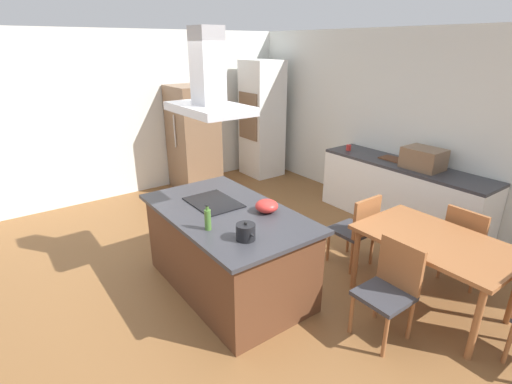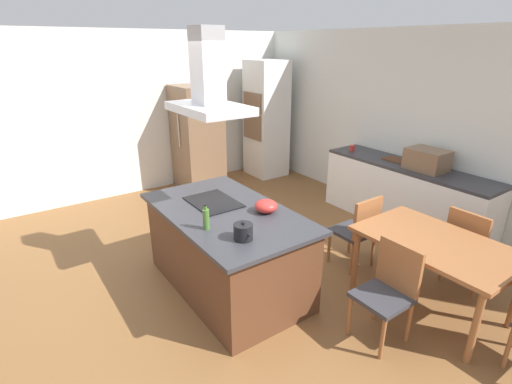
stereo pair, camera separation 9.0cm
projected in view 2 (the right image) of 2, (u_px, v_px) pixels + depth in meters
The scene contains 19 objects.
ground at pixel (327, 247), 5.00m from camera, with size 16.00×16.00×0.00m, color brown.
wall_back at pixel (421, 128), 5.44m from camera, with size 7.20×0.10×2.70m, color silver.
wall_left at pixel (175, 111), 6.88m from camera, with size 0.10×8.80×2.70m, color silver.
kitchen_island at pixel (227, 249), 4.03m from camera, with size 1.91×1.11×0.90m.
cooktop at pixel (213, 202), 4.06m from camera, with size 0.60×0.44×0.01m, color black.
tea_kettle at pixel (243, 232), 3.28m from camera, with size 0.22×0.17×0.17m.
olive_oil_bottle at pixel (206, 219), 3.45m from camera, with size 0.06×0.06×0.24m.
mixing_bowl at pixel (266, 206), 3.82m from camera, with size 0.23×0.23×0.13m, color red.
back_counter at pixel (404, 195), 5.48m from camera, with size 2.46×0.62×0.90m.
countertop_microwave at pixel (427, 160), 5.07m from camera, with size 0.50×0.38×0.28m, color brown.
coffee_mug_red at pixel (352, 148), 6.00m from camera, with size 0.08×0.08×0.09m, color red.
cutting_board at pixel (396, 160), 5.53m from camera, with size 0.34×0.24×0.02m, color #59331E.
wall_oven_stack at pixel (266, 119), 7.43m from camera, with size 0.70×0.66×2.20m.
refrigerator at pixel (198, 138), 6.78m from camera, with size 0.80×0.73×1.82m.
dining_table at pixel (436, 249), 3.62m from camera, with size 1.40×0.90×0.75m.
chair_facing_island at pixel (389, 286), 3.32m from camera, with size 0.42×0.42×0.89m.
chair_at_left_end at pixel (359, 228), 4.38m from camera, with size 0.42×0.42×0.89m.
chair_facing_back_wall at pixel (469, 244), 4.03m from camera, with size 0.42×0.42×0.89m.
range_hood at pixel (208, 86), 3.63m from camera, with size 0.90×0.55×0.78m.
Camera 2 is at (3.07, -1.78, 2.48)m, focal length 26.86 mm.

